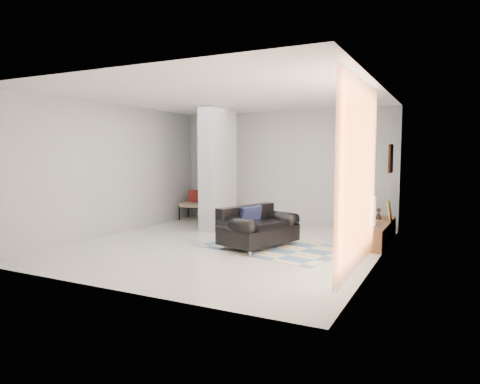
% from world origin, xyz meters
% --- Properties ---
extents(floor, '(6.00, 6.00, 0.00)m').
position_xyz_m(floor, '(0.00, 0.00, 0.00)').
color(floor, silver).
rests_on(floor, ground).
extents(ceiling, '(6.00, 6.00, 0.00)m').
position_xyz_m(ceiling, '(0.00, 0.00, 2.80)').
color(ceiling, white).
rests_on(ceiling, wall_back).
extents(wall_back, '(6.00, 0.00, 6.00)m').
position_xyz_m(wall_back, '(0.00, 3.00, 1.40)').
color(wall_back, '#ACAEB0').
rests_on(wall_back, ground).
extents(wall_front, '(6.00, 0.00, 6.00)m').
position_xyz_m(wall_front, '(0.00, -3.00, 1.40)').
color(wall_front, '#ACAEB0').
rests_on(wall_front, ground).
extents(wall_left, '(0.00, 6.00, 6.00)m').
position_xyz_m(wall_left, '(-2.75, 0.00, 1.40)').
color(wall_left, '#ACAEB0').
rests_on(wall_left, ground).
extents(wall_right, '(0.00, 6.00, 6.00)m').
position_xyz_m(wall_right, '(2.75, 0.00, 1.40)').
color(wall_right, '#ACAEB0').
rests_on(wall_right, ground).
extents(partition_column, '(0.35, 1.20, 2.80)m').
position_xyz_m(partition_column, '(-1.10, 1.60, 1.40)').
color(partition_column, '#AEB2B6').
rests_on(partition_column, floor).
extents(hallway_door, '(0.85, 0.06, 2.04)m').
position_xyz_m(hallway_door, '(-2.10, 2.96, 1.02)').
color(hallway_door, white).
rests_on(hallway_door, floor).
extents(curtain, '(0.00, 2.55, 2.55)m').
position_xyz_m(curtain, '(2.67, -1.15, 1.45)').
color(curtain, orange).
rests_on(curtain, wall_right).
extents(wall_art, '(0.04, 0.45, 0.55)m').
position_xyz_m(wall_art, '(2.72, 1.57, 1.65)').
color(wall_art, '#361A0E').
rests_on(wall_art, wall_right).
extents(media_console, '(0.45, 2.01, 0.80)m').
position_xyz_m(media_console, '(2.52, 1.58, 0.20)').
color(media_console, brown).
rests_on(media_console, floor).
extents(loveseat, '(1.24, 1.64, 0.76)m').
position_xyz_m(loveseat, '(0.54, 0.14, 0.36)').
color(loveseat, silver).
rests_on(loveseat, floor).
extents(daybed, '(1.64, 0.94, 0.77)m').
position_xyz_m(daybed, '(-1.93, 2.63, 0.42)').
color(daybed, black).
rests_on(daybed, floor).
extents(area_rug, '(2.82, 2.20, 0.01)m').
position_xyz_m(area_rug, '(0.90, 0.20, 0.01)').
color(area_rug, beige).
rests_on(area_rug, floor).
extents(cylinder_lamp, '(0.10, 0.10, 0.56)m').
position_xyz_m(cylinder_lamp, '(2.50, 1.04, 0.68)').
color(cylinder_lamp, white).
rests_on(cylinder_lamp, media_console).
extents(bronze_figurine, '(0.13, 0.13, 0.23)m').
position_xyz_m(bronze_figurine, '(2.47, 1.99, 0.52)').
color(bronze_figurine, '#2F1E15').
rests_on(bronze_figurine, media_console).
extents(vase, '(0.20, 0.20, 0.18)m').
position_xyz_m(vase, '(2.47, 1.18, 0.49)').
color(vase, white).
rests_on(vase, media_console).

